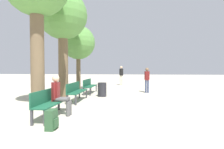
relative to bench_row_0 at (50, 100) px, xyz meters
The scene contains 11 objects.
ground_plane 1.74m from the bench_row_0, 21.18° to the right, with size 80.00×80.00×0.00m, color beige.
bench_row_0 is the anchor object (origin of this frame).
bench_row_1 2.59m from the bench_row_0, 90.00° to the left, with size 0.45×1.84×0.86m.
bench_row_2 5.18m from the bench_row_0, 90.00° to the left, with size 0.45×1.84×0.86m.
tree_row_1 5.20m from the bench_row_0, 105.29° to the left, with size 2.51×2.51×5.52m.
tree_row_2 6.89m from the bench_row_0, 98.91° to the left, with size 2.24×2.24×4.37m.
person_seated 0.34m from the bench_row_0, 37.21° to the left, with size 0.61×0.34×1.30m.
backpack 1.28m from the bench_row_0, 63.15° to the right, with size 0.25×0.32×0.49m.
pedestrian_near 6.81m from the bench_row_0, 58.77° to the left, with size 0.31×0.21×1.56m.
pedestrian_mid 10.68m from the bench_row_0, 80.88° to the left, with size 0.35×0.27×1.74m.
trash_bin 4.20m from the bench_row_0, 76.53° to the left, with size 0.47×0.47×0.75m.
Camera 1 is at (0.92, -4.57, 1.50)m, focal length 28.00 mm.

